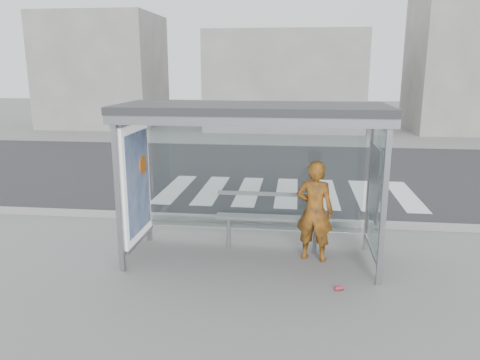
{
  "coord_description": "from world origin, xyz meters",
  "views": [
    {
      "loc": [
        0.72,
        -7.39,
        3.18
      ],
      "look_at": [
        -0.21,
        0.2,
        1.34
      ],
      "focal_mm": 35.0,
      "sensor_mm": 36.0,
      "label": 1
    }
  ],
  "objects_px": {
    "bench": "(272,218)",
    "bus_shelter": "(229,143)",
    "person": "(315,211)",
    "soda_can": "(339,288)"
  },
  "relations": [
    {
      "from": "bench",
      "to": "bus_shelter",
      "type": "bearing_deg",
      "value": -147.83
    },
    {
      "from": "person",
      "to": "bench",
      "type": "xyz_separation_m",
      "value": [
        -0.73,
        0.35,
        -0.26
      ]
    },
    {
      "from": "bench",
      "to": "soda_can",
      "type": "xyz_separation_m",
      "value": [
        1.07,
        -1.47,
        -0.56
      ]
    },
    {
      "from": "bus_shelter",
      "to": "soda_can",
      "type": "distance_m",
      "value": 2.83
    },
    {
      "from": "person",
      "to": "bus_shelter",
      "type": "bearing_deg",
      "value": 17.02
    },
    {
      "from": "person",
      "to": "bench",
      "type": "distance_m",
      "value": 0.85
    },
    {
      "from": "bus_shelter",
      "to": "person",
      "type": "height_order",
      "value": "bus_shelter"
    },
    {
      "from": "bus_shelter",
      "to": "bench",
      "type": "height_order",
      "value": "bus_shelter"
    },
    {
      "from": "person",
      "to": "soda_can",
      "type": "height_order",
      "value": "person"
    },
    {
      "from": "soda_can",
      "to": "person",
      "type": "bearing_deg",
      "value": 107.0
    }
  ]
}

